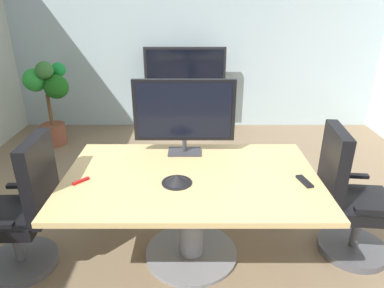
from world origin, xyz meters
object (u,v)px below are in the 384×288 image
object	(u,v)px
wall_display_unit	(186,105)
potted_plant	(49,95)
tv_monitor	(185,113)
conference_phone	(177,179)
conference_table	(192,197)
office_chair_right	(350,205)
remote_control	(305,181)
office_chair_left	(25,217)

from	to	relation	value
wall_display_unit	potted_plant	distance (m)	1.97
tv_monitor	conference_phone	distance (m)	0.63
conference_table	office_chair_right	distance (m)	1.27
potted_plant	remote_control	bearing A→B (deg)	-41.03
conference_table	wall_display_unit	world-z (taller)	wall_display_unit
office_chair_left	wall_display_unit	world-z (taller)	wall_display_unit
office_chair_right	tv_monitor	bearing A→B (deg)	80.08
office_chair_left	potted_plant	world-z (taller)	potted_plant
conference_table	conference_phone	world-z (taller)	conference_phone
office_chair_right	conference_phone	bearing A→B (deg)	102.59
potted_plant	conference_phone	xyz separation A→B (m)	(1.87, -2.44, 0.05)
conference_table	office_chair_left	distance (m)	1.27
office_chair_left	remote_control	xyz separation A→B (m)	(2.08, 0.02, 0.30)
tv_monitor	remote_control	xyz separation A→B (m)	(0.88, -0.53, -0.35)
potted_plant	remote_control	xyz separation A→B (m)	(2.80, -2.44, 0.02)
conference_phone	remote_control	distance (m)	0.93
conference_phone	potted_plant	bearing A→B (deg)	127.47
tv_monitor	potted_plant	xyz separation A→B (m)	(-1.92, 1.91, -0.37)
conference_table	tv_monitor	bearing A→B (deg)	97.91
wall_display_unit	potted_plant	world-z (taller)	wall_display_unit
office_chair_right	potted_plant	distance (m)	3.97
tv_monitor	wall_display_unit	distance (m)	2.50
office_chair_right	conference_phone	world-z (taller)	office_chair_right
tv_monitor	remote_control	world-z (taller)	tv_monitor
conference_table	potted_plant	xyz separation A→B (m)	(-1.98, 2.33, 0.17)
conference_table	remote_control	distance (m)	0.85
office_chair_left	conference_table	bearing A→B (deg)	93.94
wall_display_unit	office_chair_right	bearing A→B (deg)	-63.91
potted_plant	conference_table	bearing A→B (deg)	-49.68
conference_table	remote_control	world-z (taller)	remote_control
tv_monitor	office_chair_left	bearing A→B (deg)	-155.65
conference_table	tv_monitor	size ratio (longest dim) A/B	2.27
conference_table	potted_plant	world-z (taller)	potted_plant
office_chair_left	remote_control	distance (m)	2.10
wall_display_unit	conference_phone	distance (m)	2.96
office_chair_left	potted_plant	xyz separation A→B (m)	(-0.71, 2.45, 0.27)
wall_display_unit	conference_phone	size ratio (longest dim) A/B	5.95
office_chair_right	wall_display_unit	world-z (taller)	wall_display_unit
conference_table	remote_control	bearing A→B (deg)	-7.31
potted_plant	remote_control	size ratio (longest dim) A/B	7.10
tv_monitor	remote_control	distance (m)	1.08
conference_phone	remote_control	world-z (taller)	conference_phone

